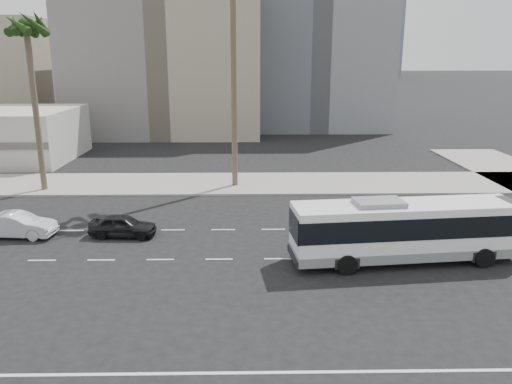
{
  "coord_description": "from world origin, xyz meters",
  "views": [
    {
      "loc": [
        -1.53,
        -23.68,
        10.01
      ],
      "look_at": [
        -1.05,
        4.0,
        2.47
      ],
      "focal_mm": 35.01,
      "sensor_mm": 36.0,
      "label": 1
    }
  ],
  "objects_px": {
    "city_bus": "(405,229)",
    "palm_mid": "(26,29)",
    "car_b": "(17,225)",
    "car_a": "(123,226)"
  },
  "relations": [
    {
      "from": "city_bus",
      "to": "palm_mid",
      "type": "height_order",
      "value": "palm_mid"
    },
    {
      "from": "city_bus",
      "to": "car_b",
      "type": "relative_size",
      "value": 2.69
    },
    {
      "from": "car_a",
      "to": "car_b",
      "type": "distance_m",
      "value": 6.02
    },
    {
      "from": "city_bus",
      "to": "car_b",
      "type": "xyz_separation_m",
      "value": [
        -21.04,
        3.86,
        -1.01
      ]
    },
    {
      "from": "car_b",
      "to": "palm_mid",
      "type": "distance_m",
      "value": 15.27
    },
    {
      "from": "city_bus",
      "to": "car_a",
      "type": "relative_size",
      "value": 3.05
    },
    {
      "from": "city_bus",
      "to": "car_b",
      "type": "height_order",
      "value": "city_bus"
    },
    {
      "from": "car_b",
      "to": "palm_mid",
      "type": "relative_size",
      "value": 0.32
    },
    {
      "from": "car_a",
      "to": "palm_mid",
      "type": "relative_size",
      "value": 0.29
    },
    {
      "from": "car_a",
      "to": "car_b",
      "type": "relative_size",
      "value": 0.88
    }
  ]
}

